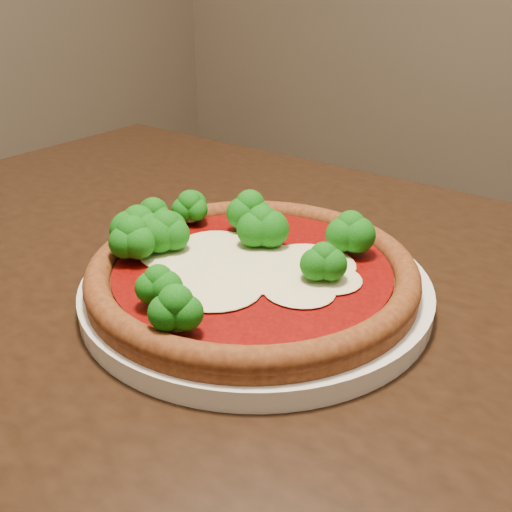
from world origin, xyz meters
The scene contains 3 objects.
dining_table centered at (-0.23, -0.24, 0.65)m, with size 1.20×0.90×0.75m.
plate centered at (-0.23, -0.21, 0.76)m, with size 0.31×0.31×0.02m, color silver.
pizza centered at (-0.24, -0.22, 0.79)m, with size 0.29×0.29×0.06m.
Camera 1 is at (0.01, -0.59, 1.01)m, focal length 40.00 mm.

